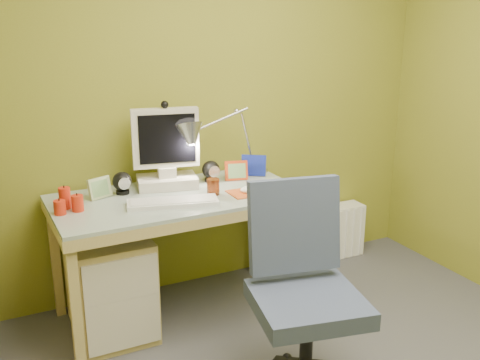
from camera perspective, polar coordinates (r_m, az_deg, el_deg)
name	(u,v)px	position (r m, az deg, el deg)	size (l,w,h in m)	color
wall_back	(197,100)	(3.47, -4.43, 8.13)	(3.20, 0.01, 2.40)	olive
desk	(180,256)	(3.28, -6.11, -7.64)	(1.38, 0.69, 0.74)	tan
monitor	(166,143)	(3.24, -7.57, 3.71)	(0.38, 0.22, 0.52)	beige
speaker_left	(122,183)	(3.20, -11.89, -0.28)	(0.11, 0.11, 0.13)	black
speaker_right	(211,171)	(3.36, -2.98, 0.92)	(0.11, 0.11, 0.13)	black
keyboard	(173,202)	(2.99, -6.84, -2.28)	(0.48, 0.15, 0.02)	silver
mousepad	(250,192)	(3.17, 1.02, -1.24)	(0.24, 0.17, 0.01)	#C2511E
mouse	(250,189)	(3.16, 1.02, -0.95)	(0.12, 0.07, 0.04)	white
amber_tumbler	(213,187)	(3.12, -2.74, -0.70)	(0.07, 0.07, 0.09)	#8F3814
candle_cluster	(66,200)	(3.00, -17.24, -1.98)	(0.15, 0.13, 0.11)	red
photo_frame_red	(236,170)	(3.39, -0.38, 0.97)	(0.14, 0.02, 0.12)	#C53C15
photo_frame_blue	(254,165)	(3.48, 1.40, 1.50)	(0.15, 0.02, 0.13)	#152596
photo_frame_green	(100,188)	(3.16, -14.07, -0.78)	(0.14, 0.02, 0.12)	#A2B67D
desk_lamp	(236,127)	(3.40, -0.38, 5.42)	(0.59, 0.25, 0.63)	silver
task_chair	(308,300)	(2.57, 6.92, -12.04)	(0.54, 0.54, 0.97)	#39435D
radiator	(337,231)	(4.14, 9.82, -5.13)	(0.38, 0.15, 0.38)	white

